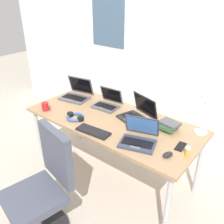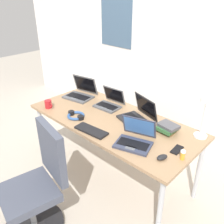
# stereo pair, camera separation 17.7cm
# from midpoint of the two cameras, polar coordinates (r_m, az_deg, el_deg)

# --- Properties ---
(ground_plane) EXTENTS (12.00, 12.00, 0.00)m
(ground_plane) POSITION_cam_midpoint_polar(r_m,az_deg,el_deg) (2.92, 1.79, -14.48)
(ground_plane) COLOR #B7AD9E
(wall_back) EXTENTS (6.00, 0.13, 2.60)m
(wall_back) POSITION_cam_midpoint_polar(r_m,az_deg,el_deg) (3.15, 16.01, 14.60)
(wall_back) COLOR silver
(wall_back) RESTS_ON ground_plane
(desk) EXTENTS (1.80, 0.80, 0.74)m
(desk) POSITION_cam_midpoint_polar(r_m,az_deg,el_deg) (2.51, 2.02, -2.81)
(desk) COLOR #9E7A56
(desk) RESTS_ON ground_plane
(desk_lamp) EXTENTS (0.12, 0.18, 0.40)m
(desk_lamp) POSITION_cam_midpoint_polar(r_m,az_deg,el_deg) (2.25, 22.45, -1.47)
(desk_lamp) COLOR white
(desk_lamp) RESTS_ON desk
(laptop_back_left) EXTENTS (0.29, 0.27, 0.20)m
(laptop_back_left) POSITION_cam_midpoint_polar(r_m,az_deg,el_deg) (2.72, 1.23, 2.10)
(laptop_back_left) COLOR #515459
(laptop_back_left) RESTS_ON desk
(laptop_near_mouse) EXTENTS (0.38, 0.35, 0.24)m
(laptop_near_mouse) POSITION_cam_midpoint_polar(r_m,az_deg,el_deg) (2.98, -5.72, 4.39)
(laptop_near_mouse) COLOR #515459
(laptop_near_mouse) RESTS_ON desk
(laptop_mid_desk) EXTENTS (0.40, 0.37, 0.24)m
(laptop_mid_desk) POSITION_cam_midpoint_polar(r_m,az_deg,el_deg) (2.46, 8.06, -0.99)
(laptop_mid_desk) COLOR #232326
(laptop_mid_desk) RESTS_ON desk
(laptop_back_right) EXTENTS (0.37, 0.35, 0.22)m
(laptop_back_right) POSITION_cam_midpoint_polar(r_m,az_deg,el_deg) (2.11, 7.79, -6.33)
(laptop_back_right) COLOR #33384C
(laptop_back_right) RESTS_ON desk
(external_keyboard) EXTENTS (0.34, 0.15, 0.02)m
(external_keyboard) POSITION_cam_midpoint_polar(r_m,az_deg,el_deg) (2.27, -2.66, -4.38)
(external_keyboard) COLOR black
(external_keyboard) RESTS_ON desk
(computer_mouse) EXTENTS (0.08, 0.11, 0.03)m
(computer_mouse) POSITION_cam_midpoint_polar(r_m,az_deg,el_deg) (1.99, 14.18, -10.28)
(computer_mouse) COLOR black
(computer_mouse) RESTS_ON desk
(cell_phone) EXTENTS (0.08, 0.14, 0.01)m
(cell_phone) POSITION_cam_midpoint_polar(r_m,az_deg,el_deg) (2.13, 17.29, -8.46)
(cell_phone) COLOR black
(cell_phone) RESTS_ON desk
(headphones) EXTENTS (0.21, 0.18, 0.04)m
(headphones) POSITION_cam_midpoint_polar(r_m,az_deg,el_deg) (2.53, -6.47, -0.87)
(headphones) COLOR #335999
(headphones) RESTS_ON desk
(pill_bottle) EXTENTS (0.04, 0.04, 0.08)m
(pill_bottle) POSITION_cam_midpoint_polar(r_m,az_deg,el_deg) (2.02, 18.67, -9.55)
(pill_bottle) COLOR gold
(pill_bottle) RESTS_ON desk
(book_stack) EXTENTS (0.20, 0.16, 0.09)m
(book_stack) POSITION_cam_midpoint_polar(r_m,az_deg,el_deg) (2.32, 14.98, -3.65)
(book_stack) COLOR brown
(book_stack) RESTS_ON desk
(coffee_mug) EXTENTS (0.11, 0.08, 0.09)m
(coffee_mug) POSITION_cam_midpoint_polar(r_m,az_deg,el_deg) (2.76, -12.89, 1.76)
(coffee_mug) COLOR #B21E23
(coffee_mug) RESTS_ON desk
(office_chair) EXTENTS (0.52, 0.57, 0.97)m
(office_chair) POSITION_cam_midpoint_polar(r_m,az_deg,el_deg) (2.24, -14.76, -17.39)
(office_chair) COLOR black
(office_chair) RESTS_ON ground_plane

